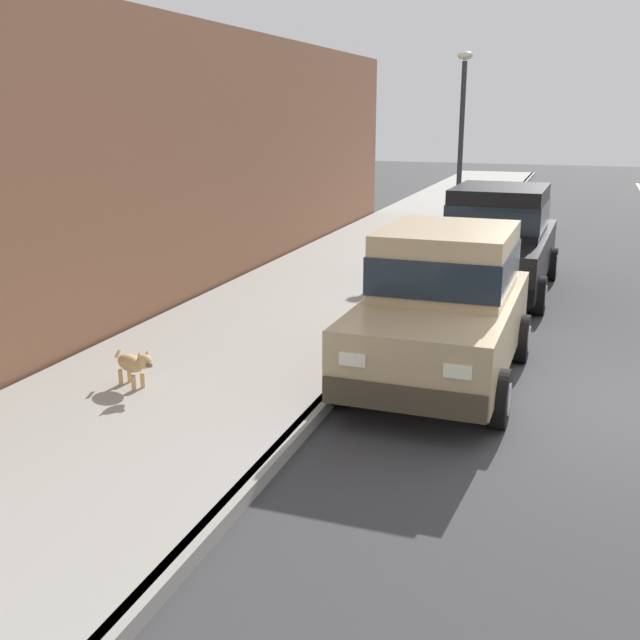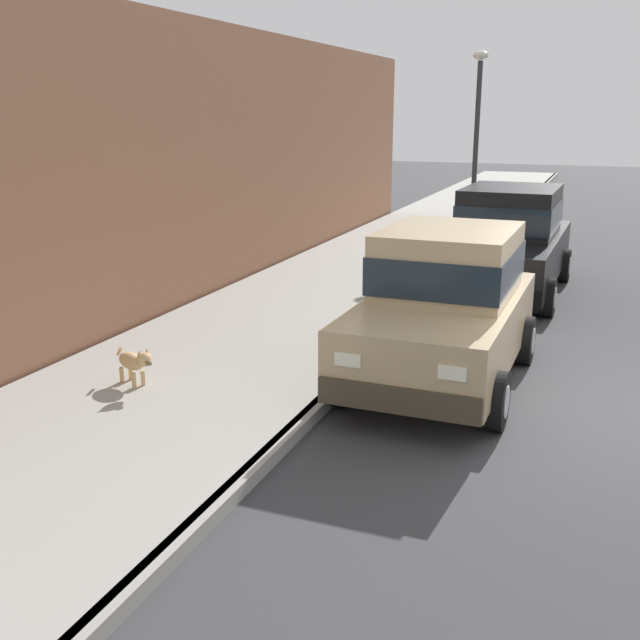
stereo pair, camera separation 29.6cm
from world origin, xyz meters
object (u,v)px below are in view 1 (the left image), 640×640
car_black_sedan (497,239)px  street_lamp (462,125)px  dog_tan (134,364)px  car_tan_hatchback (443,303)px

car_black_sedan → street_lamp: size_ratio=1.05×
dog_tan → street_lamp: bearing=80.9°
car_tan_hatchback → car_black_sedan: size_ratio=0.82×
street_lamp → dog_tan: bearing=-99.1°
car_tan_hatchback → street_lamp: street_lamp is taller
dog_tan → car_black_sedan: bearing=64.2°
street_lamp → car_black_sedan: bearing=-72.4°
car_tan_hatchback → street_lamp: 9.93m
car_black_sedan → dog_tan: size_ratio=6.55×
car_tan_hatchback → car_black_sedan: (0.09, 5.02, 0.01)m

